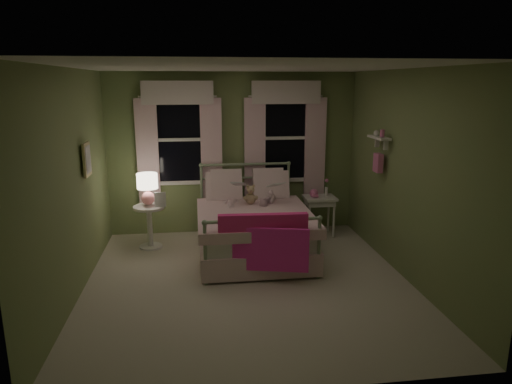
{
  "coord_description": "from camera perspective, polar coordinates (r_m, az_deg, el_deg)",
  "views": [
    {
      "loc": [
        -0.6,
        -5.24,
        2.44
      ],
      "look_at": [
        0.19,
        0.66,
        1.0
      ],
      "focal_mm": 32.0,
      "sensor_mm": 36.0,
      "label": 1
    }
  ],
  "objects": [
    {
      "name": "wall_shelf",
      "position": [
        6.51,
        15.09,
        5.04
      ],
      "size": [
        0.15,
        0.5,
        0.6
      ],
      "color": "white",
      "rests_on": "room_shell"
    },
    {
      "name": "book_right",
      "position": [
        6.68,
        1.79,
        0.45
      ],
      "size": [
        0.22,
        0.17,
        0.26
      ],
      "primitive_type": "imported",
      "rotation": [
        1.22,
        0.0,
        0.32
      ],
      "color": "beige",
      "rests_on": "child_right"
    },
    {
      "name": "framed_picture",
      "position": [
        6.07,
        -20.37,
        3.84
      ],
      "size": [
        0.03,
        0.32,
        0.42
      ],
      "color": "beige",
      "rests_on": "room_shell"
    },
    {
      "name": "nightstand_left",
      "position": [
        7.01,
        -13.18,
        -3.54
      ],
      "size": [
        0.46,
        0.46,
        0.65
      ],
      "color": "white",
      "rests_on": "ground"
    },
    {
      "name": "bed",
      "position": [
        6.63,
        -0.4,
        -4.48
      ],
      "size": [
        1.58,
        2.04,
        1.18
      ],
      "color": "white",
      "rests_on": "ground"
    },
    {
      "name": "room_shell",
      "position": [
        5.4,
        -1.05,
        1.41
      ],
      "size": [
        4.2,
        4.2,
        4.2
      ],
      "color": "beige",
      "rests_on": "ground"
    },
    {
      "name": "pink_throw",
      "position": [
        5.59,
        0.93,
        -5.51
      ],
      "size": [
        1.1,
        0.29,
        0.71
      ],
      "color": "#ED2E80",
      "rests_on": "bed"
    },
    {
      "name": "bud_vase",
      "position": [
        7.42,
        8.8,
        0.59
      ],
      "size": [
        0.06,
        0.06,
        0.28
      ],
      "color": "white",
      "rests_on": "nightstand_right"
    },
    {
      "name": "child_right",
      "position": [
        6.92,
        1.45,
        0.92
      ],
      "size": [
        0.42,
        0.38,
        0.7
      ],
      "primitive_type": "imported",
      "rotation": [
        0.0,
        0.0,
        2.73
      ],
      "color": "#F7D1DD",
      "rests_on": "bed"
    },
    {
      "name": "window_right",
      "position": [
        7.46,
        3.68,
        7.28
      ],
      "size": [
        1.34,
        0.13,
        1.96
      ],
      "color": "black",
      "rests_on": "room_shell"
    },
    {
      "name": "nightstand_right",
      "position": [
        7.4,
        7.95,
        -1.33
      ],
      "size": [
        0.5,
        0.4,
        0.64
      ],
      "color": "white",
      "rests_on": "ground"
    },
    {
      "name": "window_left",
      "position": [
        7.32,
        -9.58,
        7.0
      ],
      "size": [
        1.34,
        0.13,
        1.96
      ],
      "color": "black",
      "rests_on": "room_shell"
    },
    {
      "name": "teddy_bear",
      "position": [
        6.76,
        -0.69,
        -0.51
      ],
      "size": [
        0.22,
        0.18,
        0.3
      ],
      "color": "tan",
      "rests_on": "bed"
    },
    {
      "name": "book_left",
      "position": [
        6.61,
        -3.0,
        0.66
      ],
      "size": [
        0.23,
        0.17,
        0.26
      ],
      "primitive_type": "imported",
      "rotation": [
        1.22,
        0.0,
        -0.32
      ],
      "color": "beige",
      "rests_on": "child_left"
    },
    {
      "name": "child_left",
      "position": [
        6.86,
        -3.17,
        0.77
      ],
      "size": [
        0.27,
        0.2,
        0.7
      ],
      "primitive_type": "imported",
      "rotation": [
        0.0,
        0.0,
        3.02
      ],
      "color": "#F7D1DD",
      "rests_on": "bed"
    },
    {
      "name": "table_lamp",
      "position": [
        6.87,
        -13.42,
        0.74
      ],
      "size": [
        0.3,
        0.3,
        0.47
      ],
      "color": "pink",
      "rests_on": "nightstand_left"
    },
    {
      "name": "book_nightstand",
      "position": [
        6.85,
        -12.51,
        -1.8
      ],
      "size": [
        0.16,
        0.22,
        0.02
      ],
      "primitive_type": "imported",
      "rotation": [
        0.0,
        0.0,
        0.0
      ],
      "color": "beige",
      "rests_on": "nightstand_left"
    },
    {
      "name": "pink_toy",
      "position": [
        7.33,
        7.25,
        -0.17
      ],
      "size": [
        0.14,
        0.19,
        0.14
      ],
      "color": "pink",
      "rests_on": "nightstand_right"
    }
  ]
}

